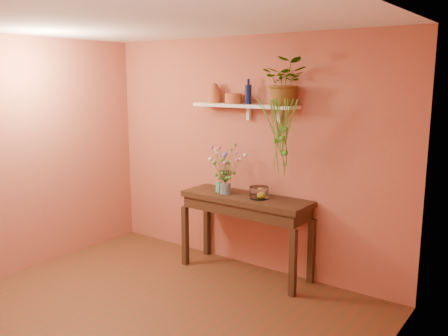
# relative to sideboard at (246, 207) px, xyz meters

# --- Properties ---
(room) EXTENTS (4.04, 4.04, 2.70)m
(room) POSITION_rel_sideboard_xyz_m (-0.17, -1.74, 0.56)
(room) COLOR #582E18
(room) RESTS_ON ground
(sideboard) EXTENTS (1.52, 0.49, 0.92)m
(sideboard) POSITION_rel_sideboard_xyz_m (0.00, 0.00, 0.00)
(sideboard) COLOR #372414
(sideboard) RESTS_ON ground
(wall_shelf) EXTENTS (1.30, 0.24, 0.19)m
(wall_shelf) POSITION_rel_sideboard_xyz_m (-0.11, 0.14, 1.13)
(wall_shelf) COLOR white
(wall_shelf) RESTS_ON room
(terracotta_jug) EXTENTS (0.17, 0.17, 0.23)m
(terracotta_jug) POSITION_rel_sideboard_xyz_m (-0.56, 0.16, 1.26)
(terracotta_jug) COLOR #A95E2F
(terracotta_jug) RESTS_ON wall_shelf
(terracotta_pot) EXTENTS (0.23, 0.23, 0.12)m
(terracotta_pot) POSITION_rel_sideboard_xyz_m (-0.25, 0.12, 1.21)
(terracotta_pot) COLOR #A95E2F
(terracotta_pot) RESTS_ON wall_shelf
(blue_bottle) EXTENTS (0.09, 0.09, 0.28)m
(blue_bottle) POSITION_rel_sideboard_xyz_m (-0.08, 0.15, 1.26)
(blue_bottle) COLOR #0C163D
(blue_bottle) RESTS_ON wall_shelf
(spider_plant) EXTENTS (0.55, 0.51, 0.50)m
(spider_plant) POSITION_rel_sideboard_xyz_m (0.41, 0.11, 1.40)
(spider_plant) COLOR #348319
(spider_plant) RESTS_ON wall_shelf
(plant_fronds) EXTENTS (0.56, 0.37, 0.81)m
(plant_fronds) POSITION_rel_sideboard_xyz_m (0.46, -0.05, 0.87)
(plant_fronds) COLOR #348319
(plant_fronds) RESTS_ON wall_shelf
(glass_vase) EXTENTS (0.13, 0.13, 0.27)m
(glass_vase) POSITION_rel_sideboard_xyz_m (-0.24, -0.05, 0.25)
(glass_vase) COLOR white
(glass_vase) RESTS_ON sideboard
(bouquet) EXTENTS (0.42, 0.34, 0.44)m
(bouquet) POSITION_rel_sideboard_xyz_m (-0.25, -0.06, 0.50)
(bouquet) COLOR #386B28
(bouquet) RESTS_ON glass_vase
(glass_bowl) EXTENTS (0.21, 0.21, 0.13)m
(glass_bowl) POSITION_rel_sideboard_xyz_m (0.18, -0.01, 0.19)
(glass_bowl) COLOR white
(glass_bowl) RESTS_ON sideboard
(lemon) EXTENTS (0.07, 0.07, 0.07)m
(lemon) POSITION_rel_sideboard_xyz_m (0.19, 0.00, 0.18)
(lemon) COLOR yellow
(lemon) RESTS_ON glass_bowl
(carton) EXTENTS (0.07, 0.06, 0.13)m
(carton) POSITION_rel_sideboard_xyz_m (-0.35, -0.03, 0.20)
(carton) COLOR #2C667C
(carton) RESTS_ON sideboard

